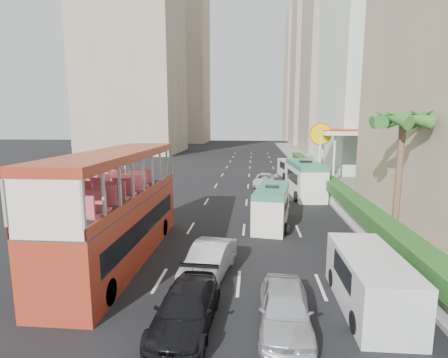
# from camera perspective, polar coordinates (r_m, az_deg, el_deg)

# --- Properties ---
(ground_plane) EXTENTS (200.00, 200.00, 0.00)m
(ground_plane) POSITION_cam_1_polar(r_m,az_deg,el_deg) (16.28, 4.17, -13.62)
(ground_plane) COLOR black
(ground_plane) RESTS_ON ground
(double_decker_bus) EXTENTS (2.50, 11.00, 5.06)m
(double_decker_bus) POSITION_cam_1_polar(r_m,az_deg,el_deg) (16.64, -16.91, -4.32)
(double_decker_bus) COLOR #9D2E1A
(double_decker_bus) RESTS_ON ground
(car_silver_lane_a) EXTENTS (2.13, 4.32, 1.36)m
(car_silver_lane_a) POSITION_cam_1_polar(r_m,az_deg,el_deg) (15.14, -2.40, -15.46)
(car_silver_lane_a) COLOR silver
(car_silver_lane_a) RESTS_ON ground
(car_silver_lane_b) EXTENTS (1.72, 4.01, 1.35)m
(car_silver_lane_b) POSITION_cam_1_polar(r_m,az_deg,el_deg) (11.93, 9.82, -23.01)
(car_silver_lane_b) COLOR silver
(car_silver_lane_b) RESTS_ON ground
(car_black) EXTENTS (1.92, 4.38, 1.25)m
(car_black) POSITION_cam_1_polar(r_m,az_deg,el_deg) (11.93, -6.18, -22.92)
(car_black) COLOR black
(car_black) RESTS_ON ground
(van_asset) EXTENTS (2.53, 4.53, 1.20)m
(van_asset) POSITION_cam_1_polar(r_m,az_deg,el_deg) (34.97, 6.65, -1.09)
(van_asset) COLOR silver
(van_asset) RESTS_ON ground
(minibus_near) EXTENTS (2.55, 5.54, 2.36)m
(minibus_near) POSITION_cam_1_polar(r_m,az_deg,el_deg) (21.79, 7.80, -4.42)
(minibus_near) COLOR silver
(minibus_near) RESTS_ON ground
(minibus_far) EXTENTS (2.76, 6.72, 2.91)m
(minibus_far) POSITION_cam_1_polar(r_m,az_deg,el_deg) (30.62, 13.05, -0.03)
(minibus_far) COLOR silver
(minibus_far) RESTS_ON ground
(panel_van_near) EXTENTS (1.94, 4.78, 1.91)m
(panel_van_near) POSITION_cam_1_polar(r_m,az_deg,el_deg) (13.38, 22.73, -15.25)
(panel_van_near) COLOR silver
(panel_van_near) RESTS_ON ground
(panel_van_far) EXTENTS (2.71, 5.02, 1.90)m
(panel_van_far) POSITION_cam_1_polar(r_m,az_deg,el_deg) (40.94, 10.77, 1.70)
(panel_van_far) COLOR silver
(panel_van_far) RESTS_ON ground
(sidewalk) EXTENTS (6.00, 120.00, 0.18)m
(sidewalk) POSITION_cam_1_polar(r_m,az_deg,el_deg) (41.43, 17.22, 0.32)
(sidewalk) COLOR #99968C
(sidewalk) RESTS_ON ground
(kerb_wall) EXTENTS (0.30, 44.00, 1.00)m
(kerb_wall) POSITION_cam_1_polar(r_m,az_deg,el_deg) (30.15, 16.44, -1.81)
(kerb_wall) COLOR silver
(kerb_wall) RESTS_ON sidewalk
(hedge) EXTENTS (1.10, 44.00, 0.70)m
(hedge) POSITION_cam_1_polar(r_m,az_deg,el_deg) (30.00, 16.52, -0.22)
(hedge) COLOR #2D6626
(hedge) RESTS_ON kerb_wall
(palm_tree) EXTENTS (0.36, 0.36, 6.40)m
(palm_tree) POSITION_cam_1_polar(r_m,az_deg,el_deg) (20.69, 26.61, 0.13)
(palm_tree) COLOR brown
(palm_tree) RESTS_ON sidewalk
(shell_station) EXTENTS (6.50, 8.00, 5.50)m
(shell_station) POSITION_cam_1_polar(r_m,az_deg,el_deg) (39.41, 19.44, 3.66)
(shell_station) COLOR silver
(shell_station) RESTS_ON ground
(tower_mid) EXTENTS (16.00, 16.00, 50.00)m
(tower_mid) POSITION_cam_1_polar(r_m,az_deg,el_deg) (77.41, 19.73, 22.88)
(tower_mid) COLOR tan
(tower_mid) RESTS_ON ground
(tower_far_a) EXTENTS (14.00, 14.00, 44.00)m
(tower_far_a) POSITION_cam_1_polar(r_m,az_deg,el_deg) (99.67, 15.39, 18.18)
(tower_far_a) COLOR tan
(tower_far_a) RESTS_ON ground
(tower_far_b) EXTENTS (14.00, 14.00, 40.00)m
(tower_far_b) POSITION_cam_1_polar(r_m,az_deg,el_deg) (120.94, 13.42, 15.71)
(tower_far_b) COLOR tan
(tower_far_b) RESTS_ON ground
(tower_left_a) EXTENTS (18.00, 18.00, 52.00)m
(tower_left_a) POSITION_cam_1_polar(r_m,az_deg,el_deg) (76.58, -14.94, 24.03)
(tower_left_a) COLOR tan
(tower_left_a) RESTS_ON ground
(tower_left_b) EXTENTS (16.00, 16.00, 46.00)m
(tower_left_b) POSITION_cam_1_polar(r_m,az_deg,el_deg) (108.57, -7.26, 18.22)
(tower_left_b) COLOR tan
(tower_left_b) RESTS_ON ground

